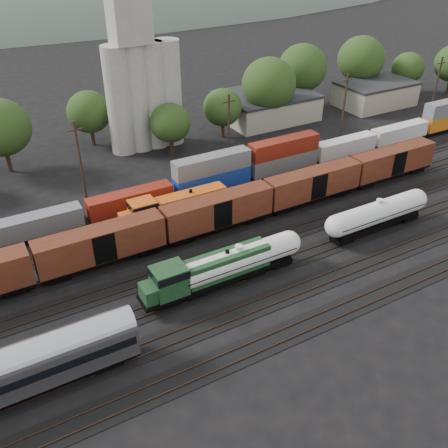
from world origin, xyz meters
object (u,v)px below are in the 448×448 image
green_locomotive (204,273)px  orange_locomotive (172,207)px  grain_silo (142,84)px  tank_car_a (239,261)px

green_locomotive → orange_locomotive: 15.30m
green_locomotive → grain_silo: grain_silo is taller
orange_locomotive → grain_silo: 28.33m
tank_car_a → grain_silo: 42.27m
green_locomotive → grain_silo: bearing=76.4°
tank_car_a → grain_silo: grain_silo is taller
orange_locomotive → tank_car_a: bearing=-84.9°
tank_car_a → orange_locomotive: bearing=95.1°
tank_car_a → orange_locomotive: tank_car_a is taller
green_locomotive → tank_car_a: (4.37, 0.00, 0.07)m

